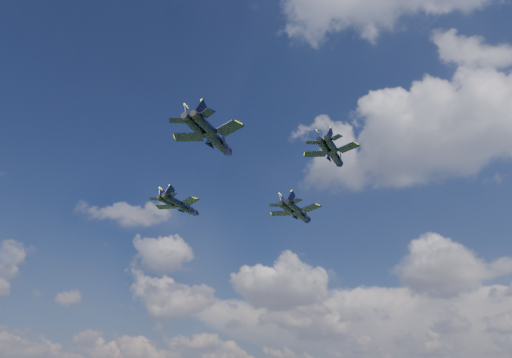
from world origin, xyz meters
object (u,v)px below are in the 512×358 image
object	(u,v)px
jet_left	(184,207)
jet_lead	(300,214)
jet_right	(334,155)
jet_slot	(216,139)

from	to	relation	value
jet_left	jet_lead	bearing A→B (deg)	44.61
jet_lead	jet_left	xyz separation A→B (m)	(-19.53, -21.18, -0.91)
jet_right	jet_slot	size ratio (longest dim) A/B	0.80
jet_left	jet_slot	bearing A→B (deg)	-40.59
jet_lead	jet_right	bearing A→B (deg)	-51.54
jet_left	jet_right	xyz separation A→B (m)	(38.61, 0.89, 3.20)
jet_left	jet_right	world-z (taller)	jet_right
jet_right	jet_slot	world-z (taller)	jet_slot
jet_slot	jet_lead	bearing A→B (deg)	84.96
jet_lead	jet_right	world-z (taller)	jet_right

